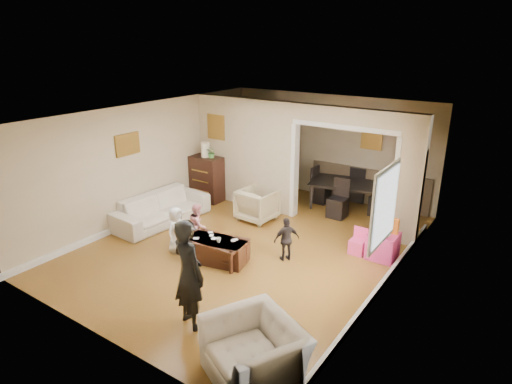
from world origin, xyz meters
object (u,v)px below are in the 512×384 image
Objects in this scene: sofa at (162,208)px; coffee_cup at (219,240)px; armchair_front at (255,353)px; cyan_cup at (378,231)px; play_table at (383,246)px; dining_table at (349,196)px; coffee_table at (216,250)px; child_toddler at (287,239)px; child_kneel_a at (176,230)px; table_lamp at (205,150)px; child_kneel_b at (198,225)px; adult_person at (189,274)px; dresser at (206,179)px; armchair_back at (257,205)px.

sofa reaches higher than coffee_cup.
armchair_front is 3.83m from cyan_cup.
coffee_cup is at bearing -141.72° from play_table.
armchair_front is at bearing -118.52° from sofa.
armchair_front is at bearing -93.62° from play_table.
cyan_cup is 2.50m from dining_table.
dining_table reaches higher than coffee_table.
armchair_front is 3.03m from child_toddler.
child_kneel_a is 2.10m from child_toddler.
table_lamp is 2.99m from child_kneel_a.
dining_table is 3.91m from child_kneel_b.
adult_person reaches higher than coffee_cup.
dresser is at bearing 0.00° from table_lamp.
dining_table is (3.11, 3.13, -0.00)m from sofa.
play_table is (2.39, 1.89, -0.22)m from coffee_cup.
coffee_table is (2.23, -2.36, -0.36)m from dresser.
coffee_cup is at bearing -115.02° from dining_table.
dresser is 4.66m from cyan_cup.
child_toddler is (0.95, 0.80, -0.04)m from coffee_cup.
dresser is at bearing 3.15° from child_kneel_b.
sofa is at bearing 41.54° from armchair_back.
coffee_cup reaches higher than coffee_table.
cyan_cup is at bearing 113.79° from armchair_front.
dresser is at bearing -167.64° from dining_table.
dining_table is 2.01× the size of child_kneel_a.
cyan_cup is 3.78m from adult_person.
play_table is at bearing 179.93° from armchair_back.
adult_person is (-1.60, -3.51, 0.57)m from play_table.
dresser is 3.27m from coffee_table.
armchair_back is 2.87m from cyan_cup.
dining_table is at bearing -142.05° from child_toddler.
sofa is at bearing -166.28° from play_table.
play_table is 3.90m from adult_person.
coffee_table is 12.23× the size of coffee_cup.
armchair_back is 2.19× the size of table_lamp.
adult_person is 2.34m from child_kneel_a.
dresser is 0.62× the size of dining_table.
table_lamp is at bearing -7.35° from armchair_back.
child_toddler is (1.90, 0.90, -0.04)m from child_kneel_a.
sofa is 27.81× the size of cyan_cup.
coffee_table is (-2.25, 2.03, -0.16)m from armchair_front.
coffee_cup is 3.99m from dining_table.
child_kneel_a reaches higher than armchair_front.
dining_table is at bearing -75.44° from adult_person.
child_kneel_b reaches higher than child_toddler.
play_table is at bearing 38.28° from coffee_cup.
dresser is 14.16× the size of cyan_cup.
coffee_cup is (0.10, -0.05, 0.25)m from coffee_table.
armchair_front is 3.76m from child_kneel_b.
armchair_back is 1.97m from child_toddler.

